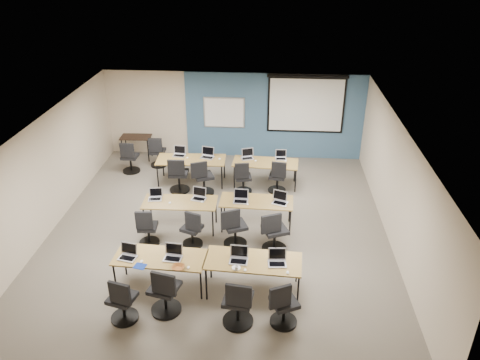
# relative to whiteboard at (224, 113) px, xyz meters

# --- Properties ---
(floor) EXTENTS (8.00, 9.00, 0.02)m
(floor) POSITION_rel_whiteboard_xyz_m (0.30, -4.43, -1.45)
(floor) COLOR #6B6354
(floor) RESTS_ON ground
(ceiling) EXTENTS (8.00, 9.00, 0.02)m
(ceiling) POSITION_rel_whiteboard_xyz_m (0.30, -4.43, 1.25)
(ceiling) COLOR white
(ceiling) RESTS_ON ground
(wall_back) EXTENTS (8.00, 0.04, 2.70)m
(wall_back) POSITION_rel_whiteboard_xyz_m (0.30, 0.07, -0.10)
(wall_back) COLOR beige
(wall_back) RESTS_ON ground
(wall_front) EXTENTS (8.00, 0.04, 2.70)m
(wall_front) POSITION_rel_whiteboard_xyz_m (0.30, -8.93, -0.10)
(wall_front) COLOR beige
(wall_front) RESTS_ON ground
(wall_left) EXTENTS (0.04, 9.00, 2.70)m
(wall_left) POSITION_rel_whiteboard_xyz_m (-3.70, -4.43, -0.10)
(wall_left) COLOR beige
(wall_left) RESTS_ON ground
(wall_right) EXTENTS (0.04, 9.00, 2.70)m
(wall_right) POSITION_rel_whiteboard_xyz_m (4.30, -4.43, -0.10)
(wall_right) COLOR beige
(wall_right) RESTS_ON ground
(blue_accent_panel) EXTENTS (5.50, 0.04, 2.70)m
(blue_accent_panel) POSITION_rel_whiteboard_xyz_m (1.55, 0.04, -0.10)
(blue_accent_panel) COLOR #3D5977
(blue_accent_panel) RESTS_ON wall_back
(whiteboard) EXTENTS (1.28, 0.03, 0.98)m
(whiteboard) POSITION_rel_whiteboard_xyz_m (0.00, 0.00, 0.00)
(whiteboard) COLOR #B3B9C3
(whiteboard) RESTS_ON wall_back
(projector_screen) EXTENTS (2.40, 0.10, 1.82)m
(projector_screen) POSITION_rel_whiteboard_xyz_m (2.50, -0.02, 0.44)
(projector_screen) COLOR black
(projector_screen) RESTS_ON wall_back
(training_table_front_left) EXTENTS (1.80, 0.75, 0.73)m
(training_table_front_left) POSITION_rel_whiteboard_xyz_m (-0.60, -6.46, -0.77)
(training_table_front_left) COLOR brown
(training_table_front_left) RESTS_ON floor
(training_table_front_right) EXTENTS (1.87, 0.78, 0.73)m
(training_table_front_right) POSITION_rel_whiteboard_xyz_m (1.22, -6.45, -0.76)
(training_table_front_right) COLOR #9D6E3B
(training_table_front_right) RESTS_ON floor
(training_table_mid_left) EXTENTS (1.74, 0.73, 0.73)m
(training_table_mid_left) POSITION_rel_whiteboard_xyz_m (-0.61, -4.31, -0.77)
(training_table_mid_left) COLOR olive
(training_table_mid_left) RESTS_ON floor
(training_table_mid_right) EXTENTS (1.73, 0.72, 0.73)m
(training_table_mid_right) POSITION_rel_whiteboard_xyz_m (1.19, -4.14, -0.77)
(training_table_mid_right) COLOR olive
(training_table_mid_right) RESTS_ON floor
(training_table_back_left) EXTENTS (1.93, 0.80, 0.73)m
(training_table_back_left) POSITION_rel_whiteboard_xyz_m (-0.75, -1.93, -0.76)
(training_table_back_left) COLOR olive
(training_table_back_left) RESTS_ON floor
(training_table_back_right) EXTENTS (1.80, 0.75, 0.73)m
(training_table_back_right) POSITION_rel_whiteboard_xyz_m (1.35, -1.98, -0.76)
(training_table_back_right) COLOR #965E34
(training_table_back_right) RESTS_ON floor
(laptop_0) EXTENTS (0.34, 0.29, 0.26)m
(laptop_0) POSITION_rel_whiteboard_xyz_m (-1.21, -6.51, -0.66)
(laptop_0) COLOR #B4B5BC
(laptop_0) RESTS_ON training_table_front_left
(mouse_0) EXTENTS (0.09, 0.11, 0.04)m
(mouse_0) POSITION_rel_whiteboard_xyz_m (-0.91, -6.65, -0.71)
(mouse_0) COLOR white
(mouse_0) RESTS_ON training_table_front_left
(task_chair_0) EXTENTS (0.51, 0.51, 0.99)m
(task_chair_0) POSITION_rel_whiteboard_xyz_m (-1.08, -7.46, -1.04)
(task_chair_0) COLOR black
(task_chair_0) RESTS_ON floor
(laptop_1) EXTENTS (0.35, 0.29, 0.26)m
(laptop_1) POSITION_rel_whiteboard_xyz_m (-0.33, -6.47, -0.66)
(laptop_1) COLOR #A3A3AE
(laptop_1) RESTS_ON training_table_front_left
(mouse_1) EXTENTS (0.08, 0.10, 0.03)m
(mouse_1) POSITION_rel_whiteboard_xyz_m (0.02, -6.77, -0.71)
(mouse_1) COLOR white
(mouse_1) RESTS_ON training_table_front_left
(task_chair_1) EXTENTS (0.57, 0.57, 1.05)m
(task_chair_1) POSITION_rel_whiteboard_xyz_m (-0.36, -7.20, -1.01)
(task_chair_1) COLOR black
(task_chair_1) RESTS_ON floor
(laptop_2) EXTENTS (0.35, 0.30, 0.27)m
(laptop_2) POSITION_rel_whiteboard_xyz_m (0.95, -6.45, -0.65)
(laptop_2) COLOR #B1B1BA
(laptop_2) RESTS_ON training_table_front_right
(mouse_2) EXTENTS (0.08, 0.10, 0.03)m
(mouse_2) POSITION_rel_whiteboard_xyz_m (1.09, -6.76, -0.71)
(mouse_2) COLOR white
(mouse_2) RESTS_ON training_table_front_right
(task_chair_2) EXTENTS (0.57, 0.57, 1.04)m
(task_chair_2) POSITION_rel_whiteboard_xyz_m (1.00, -7.40, -1.02)
(task_chair_2) COLOR black
(task_chair_2) RESTS_ON floor
(laptop_3) EXTENTS (0.35, 0.30, 0.26)m
(laptop_3) POSITION_rel_whiteboard_xyz_m (1.68, -6.49, -0.66)
(laptop_3) COLOR silver
(laptop_3) RESTS_ON training_table_front_right
(mouse_3) EXTENTS (0.06, 0.10, 0.03)m
(mouse_3) POSITION_rel_whiteboard_xyz_m (1.88, -6.78, -0.71)
(mouse_3) COLOR white
(mouse_3) RESTS_ON training_table_front_right
(task_chair_3) EXTENTS (0.54, 0.50, 0.98)m
(task_chair_3) POSITION_rel_whiteboard_xyz_m (1.80, -7.34, -1.05)
(task_chair_3) COLOR black
(task_chair_3) RESTS_ON floor
(laptop_4) EXTENTS (0.31, 0.27, 0.24)m
(laptop_4) POSITION_rel_whiteboard_xyz_m (-1.22, -4.21, -0.66)
(laptop_4) COLOR #BABAC0
(laptop_4) RESTS_ON training_table_mid_left
(mouse_4) EXTENTS (0.08, 0.11, 0.03)m
(mouse_4) POSITION_rel_whiteboard_xyz_m (-0.83, -4.40, -0.71)
(mouse_4) COLOR white
(mouse_4) RESTS_ON training_table_mid_left
(task_chair_4) EXTENTS (0.47, 0.47, 0.95)m
(task_chair_4) POSITION_rel_whiteboard_xyz_m (-1.23, -5.06, -1.06)
(task_chair_4) COLOR black
(task_chair_4) RESTS_ON floor
(laptop_5) EXTENTS (0.33, 0.28, 0.25)m
(laptop_5) POSITION_rel_whiteboard_xyz_m (-0.18, -4.12, -0.66)
(laptop_5) COLOR silver
(laptop_5) RESTS_ON training_table_mid_left
(mouse_5) EXTENTS (0.08, 0.11, 0.03)m
(mouse_5) POSITION_rel_whiteboard_xyz_m (-0.09, -4.29, -0.71)
(mouse_5) COLOR white
(mouse_5) RESTS_ON training_table_mid_left
(task_chair_5) EXTENTS (0.49, 0.47, 0.95)m
(task_chair_5) POSITION_rel_whiteboard_xyz_m (-0.21, -5.04, -1.06)
(task_chair_5) COLOR black
(task_chair_5) RESTS_ON floor
(laptop_6) EXTENTS (0.35, 0.29, 0.26)m
(laptop_6) POSITION_rel_whiteboard_xyz_m (0.82, -4.17, -0.66)
(laptop_6) COLOR silver
(laptop_6) RESTS_ON training_table_mid_right
(mouse_6) EXTENTS (0.07, 0.10, 0.03)m
(mouse_6) POSITION_rel_whiteboard_xyz_m (0.99, -4.33, -0.71)
(mouse_6) COLOR white
(mouse_6) RESTS_ON training_table_mid_right
(task_chair_6) EXTENTS (0.57, 0.54, 1.01)m
(task_chair_6) POSITION_rel_whiteboard_xyz_m (0.73, -4.96, -1.03)
(task_chair_6) COLOR black
(task_chair_6) RESTS_ON floor
(laptop_7) EXTENTS (0.34, 0.29, 0.26)m
(laptop_7) POSITION_rel_whiteboard_xyz_m (1.74, -4.17, -0.66)
(laptop_7) COLOR silver
(laptop_7) RESTS_ON training_table_mid_right
(mouse_7) EXTENTS (0.07, 0.09, 0.03)m
(mouse_7) POSITION_rel_whiteboard_xyz_m (1.87, -4.35, -0.71)
(mouse_7) COLOR white
(mouse_7) RESTS_ON training_table_mid_right
(task_chair_7) EXTENTS (0.60, 0.56, 1.04)m
(task_chair_7) POSITION_rel_whiteboard_xyz_m (1.62, -5.09, -1.02)
(task_chair_7) COLOR black
(task_chair_7) RESTS_ON floor
(laptop_8) EXTENTS (0.34, 0.29, 0.26)m
(laptop_8) POSITION_rel_whiteboard_xyz_m (-1.12, -1.69, -0.66)
(laptop_8) COLOR silver
(laptop_8) RESTS_ON training_table_back_left
(mouse_8) EXTENTS (0.08, 0.10, 0.03)m
(mouse_8) POSITION_rel_whiteboard_xyz_m (-0.86, -1.86, -0.71)
(mouse_8) COLOR white
(mouse_8) RESTS_ON training_table_back_left
(task_chair_8) EXTENTS (0.56, 0.56, 1.04)m
(task_chair_8) POSITION_rel_whiteboard_xyz_m (-1.01, -2.50, -1.02)
(task_chair_8) COLOR black
(task_chair_8) RESTS_ON floor
(laptop_9) EXTENTS (0.36, 0.31, 0.27)m
(laptop_9) POSITION_rel_whiteboard_xyz_m (-0.30, -1.74, -0.65)
(laptop_9) COLOR #A1A1AA
(laptop_9) RESTS_ON training_table_back_left
(mouse_9) EXTENTS (0.08, 0.11, 0.04)m
(mouse_9) POSITION_rel_whiteboard_xyz_m (0.05, -1.87, -0.71)
(mouse_9) COLOR white
(mouse_9) RESTS_ON training_table_back_left
(task_chair_9) EXTENTS (0.58, 0.55, 1.02)m
(task_chair_9) POSITION_rel_whiteboard_xyz_m (-0.33, -2.59, -1.03)
(task_chair_9) COLOR black
(task_chair_9) RESTS_ON floor
(laptop_10) EXTENTS (0.34, 0.29, 0.26)m
(laptop_10) POSITION_rel_whiteboard_xyz_m (0.83, -1.73, -0.66)
(laptop_10) COLOR #B8B7C1
(laptop_10) RESTS_ON training_table_back_right
(mouse_10) EXTENTS (0.09, 0.12, 0.04)m
(mouse_10) POSITION_rel_whiteboard_xyz_m (1.07, -1.93, -0.71)
(mouse_10) COLOR white
(mouse_10) RESTS_ON training_table_back_right
(task_chair_10) EXTENTS (0.48, 0.48, 0.96)m
(task_chair_10) POSITION_rel_whiteboard_xyz_m (0.75, -2.45, -1.06)
(task_chair_10) COLOR black
(task_chair_10) RESTS_ON floor
(laptop_11) EXTENTS (0.31, 0.26, 0.24)m
(laptop_11) POSITION_rel_whiteboard_xyz_m (1.77, -1.70, -0.66)
(laptop_11) COLOR #B2B1BF
(laptop_11) RESTS_ON training_table_back_right
(mouse_11) EXTENTS (0.09, 0.11, 0.03)m
(mouse_11) POSITION_rel_whiteboard_xyz_m (1.90, -1.87, -0.71)
(mouse_11) COLOR white
(mouse_11) RESTS_ON training_table_back_right
(task_chair_11) EXTENTS (0.49, 0.49, 0.97)m
(task_chair_11) POSITION_rel_whiteboard_xyz_m (1.70, -2.33, -1.05)
(task_chair_11) COLOR black
(task_chair_11) RESTS_ON floor
(blue_mousepad) EXTENTS (0.26, 0.23, 0.01)m
(blue_mousepad) POSITION_rel_whiteboard_xyz_m (-0.91, -6.79, -0.72)
(blue_mousepad) COLOR navy
(blue_mousepad) RESTS_ON training_table_front_left
(snack_bowl) EXTENTS (0.30, 0.30, 0.06)m
(snack_bowl) POSITION_rel_whiteboard_xyz_m (-0.17, -6.81, -0.69)
(snack_bowl) COLOR olive
(snack_bowl) RESTS_ON training_table_front_left
(snack_plate) EXTENTS (0.18, 0.18, 0.01)m
(snack_plate) POSITION_rel_whiteboard_xyz_m (0.92, -6.70, -0.71)
(snack_plate) COLOR white
(snack_plate) RESTS_ON training_table_front_right
(coffee_cup) EXTENTS (0.08, 0.08, 0.06)m
(coffee_cup) POSITION_rel_whiteboard_xyz_m (0.93, -6.77, -0.68)
(coffee_cup) COLOR white
(coffee_cup) RESTS_ON snack_plate
(utility_table) EXTENTS (0.94, 0.52, 0.75)m
(utility_table) POSITION_rel_whiteboard_xyz_m (-2.74, -0.43, -0.79)
(utility_table) COLOR black
(utility_table) RESTS_ON floor
(spare_chair_a) EXTENTS (0.50, 0.50, 0.98)m
(spare_chair_a) POSITION_rel_whiteboard_xyz_m (-1.96, -0.96, -1.04)
(spare_chair_a) COLOR black
(spare_chair_a) RESTS_ON floor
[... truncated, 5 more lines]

